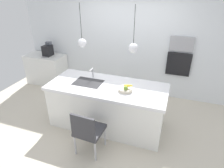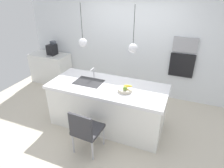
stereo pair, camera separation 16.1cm
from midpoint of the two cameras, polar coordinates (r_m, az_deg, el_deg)
floor at (r=4.25m, az=-2.41°, el=-11.48°), size 6.60×6.60×0.00m
back_wall at (r=5.07m, az=4.27°, el=11.62°), size 6.00×0.10×2.60m
kitchen_island at (r=3.98m, az=-2.54°, el=-6.29°), size 2.30×0.99×0.91m
sink_basin at (r=3.90m, az=-8.21°, el=0.39°), size 0.56×0.40×0.02m
faucet at (r=4.01m, az=-6.98°, el=3.57°), size 0.02×0.17×0.22m
fruit_bowl at (r=3.53m, az=2.74°, el=-1.47°), size 0.27×0.27×0.15m
side_counter at (r=6.11m, az=-19.35°, el=4.18°), size 1.10×0.60×0.85m
coffee_machine at (r=5.84m, az=-19.15°, el=9.36°), size 0.20×0.35×0.38m
microwave at (r=4.81m, az=18.92°, el=11.13°), size 0.54×0.08×0.34m
oven at (r=4.96m, az=18.07°, el=5.59°), size 0.56×0.08×0.56m
chair_near at (r=3.36m, az=-8.53°, el=-13.32°), size 0.47×0.48×0.86m
pendant_light_left at (r=3.65m, az=-10.07°, el=11.83°), size 0.16×0.16×0.76m
pendant_light_right at (r=3.31m, az=4.85°, el=10.56°), size 0.16×0.16×0.76m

